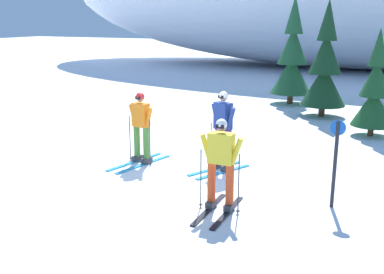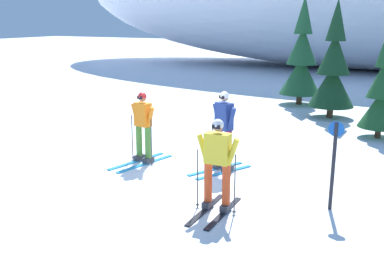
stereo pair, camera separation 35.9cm
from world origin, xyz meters
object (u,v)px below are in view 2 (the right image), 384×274
pine_tree_far_left (301,60)px  skier_navy_jacket (224,130)px  skier_yellow_jacket (217,163)px  pine_tree_center_right (382,93)px  trail_marker_post (334,161)px  pine_tree_center_left (333,69)px  skier_orange_jacket (143,127)px

pine_tree_far_left → skier_navy_jacket: bearing=-86.5°
pine_tree_far_left → skier_yellow_jacket: bearing=-83.1°
pine_tree_far_left → pine_tree_center_right: size_ratio=1.35×
pine_tree_far_left → trail_marker_post: size_ratio=2.58×
pine_tree_far_left → pine_tree_center_left: 2.60m
pine_tree_center_left → pine_tree_center_right: (1.83, -2.24, -0.38)m
skier_yellow_jacket → pine_tree_center_right: 7.33m
skier_navy_jacket → pine_tree_center_left: pine_tree_center_left is taller
pine_tree_far_left → pine_tree_center_left: size_ratio=1.05×
pine_tree_far_left → trail_marker_post: bearing=-72.6°
pine_tree_far_left → pine_tree_center_left: (1.63, -2.02, -0.09)m
skier_navy_jacket → trail_marker_post: size_ratio=1.11×
skier_navy_jacket → pine_tree_far_left: pine_tree_far_left is taller
trail_marker_post → skier_orange_jacket: bearing=170.3°
skier_orange_jacket → skier_yellow_jacket: size_ratio=1.07×
skier_navy_jacket → pine_tree_center_right: (2.89, 4.88, 0.35)m
pine_tree_far_left → trail_marker_post: pine_tree_far_left is taller
skier_orange_jacket → pine_tree_center_right: 7.14m
pine_tree_center_left → trail_marker_post: size_ratio=2.45×
skier_orange_jacket → pine_tree_center_right: pine_tree_center_right is taller
skier_yellow_jacket → trail_marker_post: skier_yellow_jacket is taller
skier_orange_jacket → trail_marker_post: bearing=-9.7°
skier_navy_jacket → pine_tree_center_right: 5.68m
pine_tree_center_left → skier_navy_jacket: bearing=-98.5°
skier_navy_jacket → pine_tree_center_left: 7.23m
skier_navy_jacket → pine_tree_center_right: size_ratio=0.58×
skier_yellow_jacket → pine_tree_center_left: (0.27, 9.24, 0.80)m
skier_yellow_jacket → pine_tree_center_left: size_ratio=0.42×
skier_navy_jacket → skier_yellow_jacket: bearing=-69.5°
skier_orange_jacket → pine_tree_center_left: size_ratio=0.45×
skier_orange_jacket → pine_tree_center_left: (3.05, 7.43, 0.81)m
skier_orange_jacket → pine_tree_center_right: (4.88, 5.20, 0.43)m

